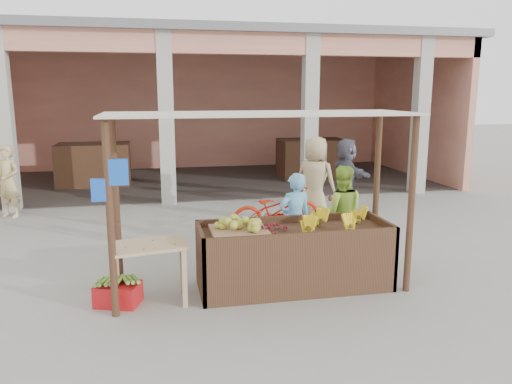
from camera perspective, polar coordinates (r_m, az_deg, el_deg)
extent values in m
plane|color=gray|center=(6.93, 0.27, -11.07)|extent=(60.00, 60.00, 0.00)
cube|color=tan|center=(17.72, -7.52, 9.23)|extent=(14.00, 0.20, 4.00)
cube|color=tan|center=(16.92, 17.60, 8.70)|extent=(0.20, 6.00, 4.00)
cube|color=tan|center=(12.04, -5.56, 16.62)|extent=(14.00, 0.30, 0.50)
cube|color=slate|center=(14.89, -6.85, 16.94)|extent=(14.40, 6.40, 0.20)
cube|color=#A9A59B|center=(12.34, -26.82, 7.19)|extent=(0.35, 0.35, 4.00)
cube|color=#A9A59B|center=(11.93, -10.23, 8.12)|extent=(0.35, 0.35, 4.00)
cube|color=#A9A59B|center=(12.53, 6.16, 8.39)|extent=(0.35, 0.35, 4.00)
cube|color=#A9A59B|center=(13.75, 18.27, 8.15)|extent=(0.35, 0.35, 4.00)
cube|color=#4A301D|center=(15.00, -18.03, 3.01)|extent=(2.00, 1.20, 1.20)
cube|color=#4A301D|center=(15.67, 6.35, 3.84)|extent=(2.00, 1.20, 1.20)
cube|color=#4A301D|center=(6.90, 4.38, -7.64)|extent=(2.60, 0.95, 0.80)
cylinder|color=#4A301D|center=(6.02, -16.31, -3.24)|extent=(0.09, 0.09, 2.35)
cylinder|color=#4A301D|center=(6.84, 17.31, -1.57)|extent=(0.09, 0.09, 2.35)
cylinder|color=#4A301D|center=(7.04, -15.67, -1.11)|extent=(0.09, 0.09, 2.35)
cylinder|color=#4A301D|center=(7.75, 13.58, 0.12)|extent=(0.09, 0.09, 2.35)
cube|color=beige|center=(6.50, 0.58, 8.95)|extent=(4.00, 1.35, 0.03)
cube|color=blue|center=(5.89, -15.46, 2.22)|extent=(0.22, 0.08, 0.30)
cube|color=blue|center=(5.95, -17.47, 0.22)|extent=(0.18, 0.07, 0.26)
cube|color=#986F4E|center=(6.65, -1.99, -4.46)|extent=(0.75, 0.65, 0.06)
ellipsoid|color=gold|center=(6.63, -2.00, -3.64)|extent=(0.64, 0.56, 0.14)
ellipsoid|color=maroon|center=(6.69, 1.80, -3.95)|extent=(0.48, 0.39, 0.15)
cube|color=tan|center=(6.45, -12.19, -6.00)|extent=(1.04, 0.78, 0.04)
cube|color=tan|center=(6.35, -15.94, -10.16)|extent=(0.06, 0.06, 0.73)
cube|color=tan|center=(6.33, -8.16, -9.86)|extent=(0.06, 0.06, 0.73)
cube|color=tan|center=(6.84, -15.64, -8.54)|extent=(0.06, 0.06, 0.73)
cube|color=tan|center=(6.83, -8.45, -8.26)|extent=(0.06, 0.06, 0.73)
cube|color=red|center=(6.66, -15.48, -11.18)|extent=(0.62, 0.53, 0.27)
ellipsoid|color=maroon|center=(12.22, 7.21, 0.07)|extent=(0.39, 0.39, 0.53)
ellipsoid|color=maroon|center=(12.36, 8.50, 0.17)|extent=(0.39, 0.39, 0.53)
ellipsoid|color=maroon|center=(12.51, 7.51, 0.33)|extent=(0.39, 0.39, 0.53)
imported|color=#68B6EA|center=(7.60, 4.46, -2.88)|extent=(0.65, 0.53, 1.56)
imported|color=#A6D442|center=(8.01, 9.67, -2.09)|extent=(0.86, 0.63, 1.60)
imported|color=#9F1A07|center=(9.33, 2.32, -2.00)|extent=(0.91, 1.93, 0.97)
imported|color=tan|center=(9.99, 6.79, 1.77)|extent=(1.12, 1.10, 1.98)
imported|color=#4F4F5C|center=(11.46, 10.28, 2.25)|extent=(0.74, 1.62, 1.72)
imported|color=tan|center=(11.84, -26.46, 1.22)|extent=(0.74, 0.69, 1.60)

